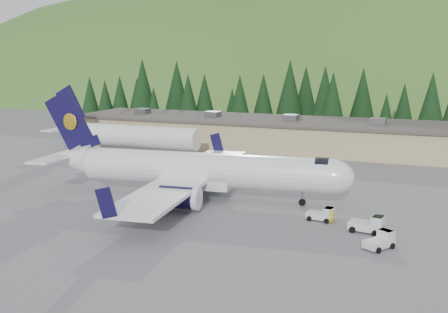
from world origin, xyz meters
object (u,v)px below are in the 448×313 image
baggage_tug_b (370,225)px  terminal_building (264,133)px  ramp_worker (331,217)px  airliner (196,170)px  second_airliner (121,135)px  baggage_tug_c (381,241)px  baggage_tug_a (323,215)px

baggage_tug_b → terminal_building: bearing=127.7°
baggage_tug_b → ramp_worker: 4.02m
airliner → ramp_worker: size_ratio=23.73×
terminal_building → ramp_worker: bearing=-64.1°
airliner → baggage_tug_b: airliner is taller
terminal_building → second_airliner: bearing=-141.2°
second_airliner → baggage_tug_c: (45.90, -31.78, -2.65)m
baggage_tug_b → second_airliner: bearing=156.4°
second_airliner → baggage_tug_b: (44.43, -27.78, -2.56)m
terminal_building → baggage_tug_c: bearing=-61.5°
baggage_tug_a → ramp_worker: size_ratio=1.79×
airliner → baggage_tug_c: airliner is taller
baggage_tug_b → terminal_building: size_ratio=0.05×
baggage_tug_a → ramp_worker: (1.09, -0.98, 0.15)m
baggage_tug_b → ramp_worker: size_ratio=2.15×
baggage_tug_a → terminal_building: bearing=121.5°
baggage_tug_a → ramp_worker: bearing=-35.8°
terminal_building → ramp_worker: 47.38m
airliner → terminal_building: size_ratio=0.53×
baggage_tug_a → baggage_tug_b: (4.93, -2.17, 0.12)m
airliner → terminal_building: airliner is taller
second_airliner → terminal_building: (19.91, 16.00, -0.70)m
second_airliner → ramp_worker: second_airliner is taller
second_airliner → baggage_tug_c: second_airliner is taller
baggage_tug_b → airliner: bearing=173.1°
baggage_tug_b → baggage_tug_a: bearing=164.6°
second_airliner → baggage_tug_a: bearing=-33.0°
second_airliner → ramp_worker: size_ratio=17.28×
second_airliner → baggage_tug_c: size_ratio=8.78×
baggage_tug_c → baggage_tug_a: bearing=78.0°
second_airliner → terminal_building: 25.55m
baggage_tug_c → terminal_building: terminal_building is taller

